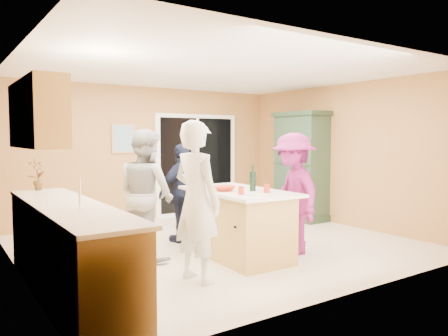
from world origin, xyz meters
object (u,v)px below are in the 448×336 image
woman_magenta (293,193)px  woman_navy (184,193)px  green_hutch (301,167)px  woman_grey (146,194)px  woman_white (197,201)px  kitchen_island (238,225)px

woman_magenta → woman_navy: bearing=-133.6°
green_hutch → woman_grey: bearing=-165.6°
woman_white → woman_magenta: woman_white is taller
green_hutch → woman_magenta: 2.64m
kitchen_island → woman_magenta: 0.90m
woman_navy → woman_grey: bearing=25.4°
green_hutch → woman_grey: size_ratio=1.22×
green_hutch → woman_grey: 3.84m
woman_white → woman_navy: (0.77, 1.73, -0.14)m
woman_grey → green_hutch: bearing=-86.4°
green_hutch → woman_navy: bearing=-172.7°
green_hutch → woman_white: (-3.61, -2.10, -0.13)m
woman_grey → woman_navy: woman_grey is taller
kitchen_island → woman_white: 1.21m
green_hutch → woman_white: green_hutch is taller
green_hutch → woman_navy: (-2.84, -0.36, -0.27)m
kitchen_island → green_hutch: size_ratio=0.84×
woman_white → woman_grey: size_ratio=1.05×
woman_white → woman_navy: size_ratio=1.19×
woman_navy → woman_magenta: (0.94, -1.46, 0.08)m
woman_navy → woman_white: bearing=57.4°
woman_white → green_hutch: bearing=-72.3°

